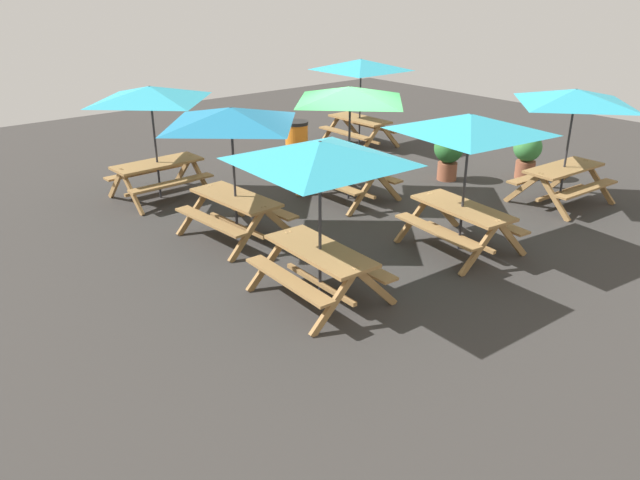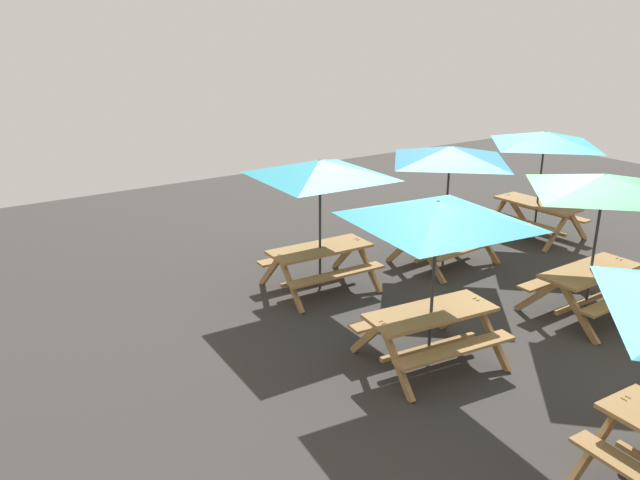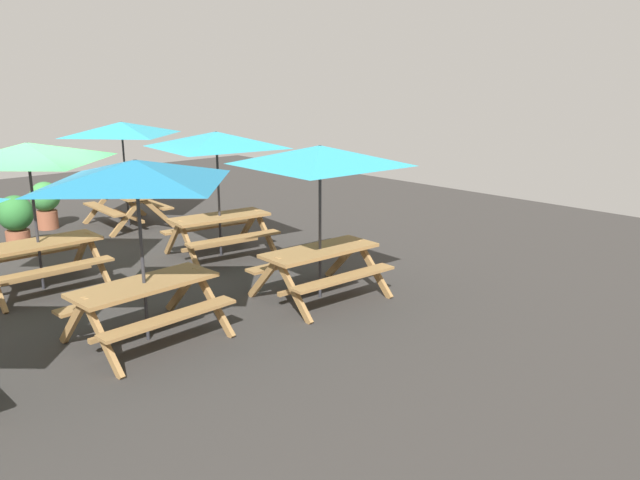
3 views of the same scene
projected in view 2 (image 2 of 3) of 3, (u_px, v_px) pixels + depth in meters
ground_plane at (576, 318)px, 9.89m from camera, size 24.02×24.02×0.00m
picnic_table_0 at (320, 178)px, 10.36m from camera, size 2.83×2.83×2.34m
picnic_table_2 at (437, 224)px, 7.98m from camera, size 2.81×2.81×2.34m
picnic_table_3 at (603, 194)px, 9.39m from camera, size 2.01×2.01×2.34m
picnic_table_5 at (544, 146)px, 13.08m from camera, size 2.05×2.05×2.34m
picnic_table_6 at (450, 163)px, 11.53m from camera, size 2.12×2.12×2.34m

